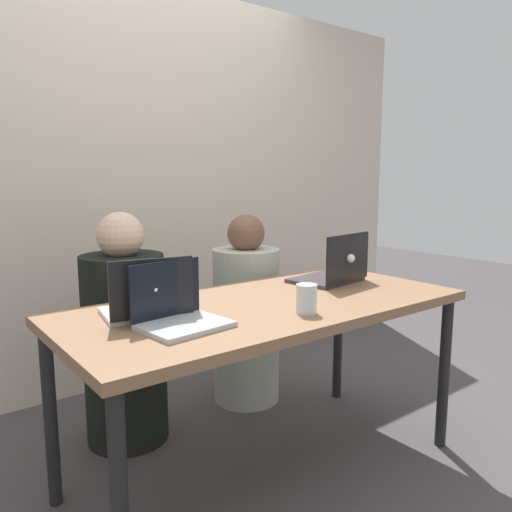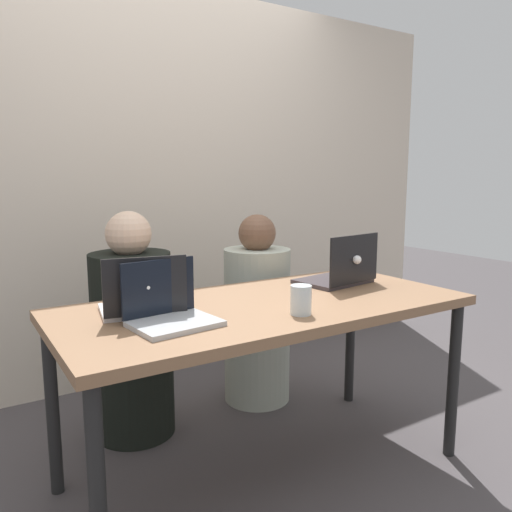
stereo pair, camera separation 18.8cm
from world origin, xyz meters
name	(u,v)px [view 1 (the left image)]	position (x,y,z in m)	size (l,w,h in m)	color
ground_plane	(267,471)	(0.00, 0.00, 0.00)	(12.00, 12.00, 0.00)	#484245
back_wall	(131,187)	(0.00, 1.31, 1.19)	(4.50, 0.10, 2.38)	beige
desk	(267,318)	(0.00, 0.00, 0.68)	(1.66, 0.76, 0.75)	#866043
person_on_left	(125,341)	(-0.36, 0.63, 0.49)	(0.41, 0.41, 1.10)	black
person_on_right	(246,319)	(0.36, 0.63, 0.47)	(0.42, 0.42, 1.05)	#B0B7A6
laptop_front_left	(178,312)	(-0.45, -0.07, 0.80)	(0.31, 0.27, 0.22)	#B1B4B8
laptop_back_left	(147,304)	(-0.48, 0.10, 0.80)	(0.33, 0.29, 0.23)	silver
laptop_back_right	(333,272)	(0.49, 0.10, 0.80)	(0.36, 0.30, 0.24)	#3C353A
water_glass_center	(306,301)	(0.01, -0.22, 0.80)	(0.08, 0.08, 0.11)	silver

